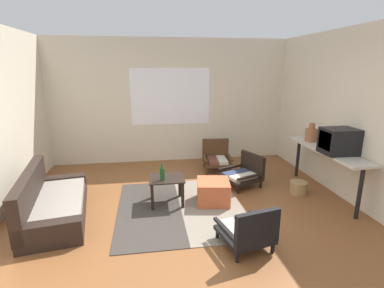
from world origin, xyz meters
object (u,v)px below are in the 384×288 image
Objects in this scene: ottoman_orange at (213,192)px; couch at (51,204)px; armchair_by_window at (216,157)px; wicker_basket at (298,188)px; clay_vase at (311,134)px; coffee_table at (166,183)px; console_shelf at (326,153)px; glass_bottle at (162,173)px; crt_television at (339,141)px; armchair_corner at (244,172)px; armchair_striped_foreground at (248,231)px.

couch is at bearing -177.48° from ottoman_orange.
armchair_by_window is 2.17× the size of wicker_basket.
wicker_basket is at bearing 3.66° from ottoman_orange.
wicker_basket is at bearing -133.08° from clay_vase.
console_shelf is (2.63, -0.05, 0.38)m from coffee_table.
armchair_by_window reaches higher than wicker_basket.
clay_vase is at bearing -34.12° from armchair_by_window.
glass_bottle is (-0.06, -0.08, 0.20)m from coffee_table.
crt_television reaches higher than couch.
clay_vase is 1.17× the size of wicker_basket.
glass_bottle reaches higher than coffee_table.
couch is 1.63m from glass_bottle.
couch is 1.67m from coffee_table.
armchair_corner is 3.05× the size of glass_bottle.
armchair_striped_foreground reaches higher than armchair_corner.
armchair_corner is 0.96m from ottoman_orange.
crt_television is 1.03m from wicker_basket.
ottoman_orange is at bearing -178.81° from console_shelf.
clay_vase reaches higher than armchair_corner.
clay_vase is at bearing 90.00° from console_shelf.
armchair_by_window is (2.80, 1.63, 0.06)m from couch.
coffee_table is 1.55m from armchair_corner.
wicker_basket is (2.29, 0.09, -0.43)m from glass_bottle.
armchair_corner reaches higher than ottoman_orange.
couch reaches higher than coffee_table.
armchair_corner is at bearing 153.77° from console_shelf.
crt_television is (1.48, -1.77, 0.73)m from armchair_by_window.
clay_vase is at bearing 10.88° from glass_bottle.
armchair_corner is at bearing 72.45° from armchair_striped_foreground.
armchair_corner is 1.39m from console_shelf.
armchair_corner is (0.30, -0.91, -0.03)m from armchair_by_window.
glass_bottle is at bearing -127.36° from coffee_table.
armchair_by_window is 1.80m from wicker_basket.
armchair_striped_foreground is 1.27m from ottoman_orange.
armchair_corner is at bearing 40.49° from ottoman_orange.
console_shelf is at bearing 1.19° from ottoman_orange.
clay_vase reaches higher than coffee_table.
crt_television reaches higher than armchair_by_window.
ottoman_orange is 1.51× the size of clay_vase.
ottoman_orange is at bearing -0.40° from glass_bottle.
armchair_striped_foreground is (2.51, -1.16, 0.03)m from couch.
coffee_table is 0.79× the size of armchair_striped_foreground.
armchair_corner is at bearing -71.43° from armchair_by_window.
crt_television is at bearing -90.63° from console_shelf.
clay_vase is (4.28, 0.63, 0.72)m from couch.
console_shelf is (1.90, 0.04, 0.54)m from ottoman_orange.
coffee_table is at bearing 122.44° from armchair_striped_foreground.
clay_vase reaches higher than wicker_basket.
console_shelf is at bearing -26.23° from armchair_corner.
crt_television reaches higher than coffee_table.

